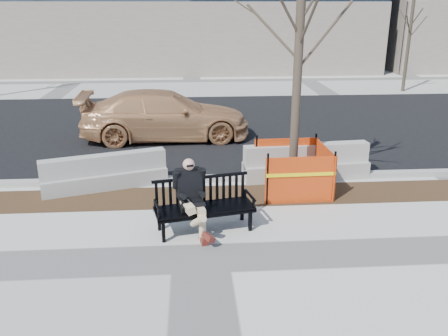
# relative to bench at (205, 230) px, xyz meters

# --- Properties ---
(ground) EXTENTS (120.00, 120.00, 0.00)m
(ground) POSITION_rel_bench_xyz_m (-0.10, -1.00, 0.00)
(ground) COLOR beige
(ground) RESTS_ON ground
(mulch_strip) EXTENTS (40.00, 1.20, 0.02)m
(mulch_strip) POSITION_rel_bench_xyz_m (-0.10, 1.60, 0.00)
(mulch_strip) COLOR #47301C
(mulch_strip) RESTS_ON ground
(asphalt_street) EXTENTS (60.00, 10.40, 0.01)m
(asphalt_street) POSITION_rel_bench_xyz_m (-0.10, 7.80, 0.00)
(asphalt_street) COLOR black
(asphalt_street) RESTS_ON ground
(curb) EXTENTS (60.00, 0.25, 0.12)m
(curb) POSITION_rel_bench_xyz_m (-0.10, 2.55, 0.06)
(curb) COLOR #9E9B93
(curb) RESTS_ON ground
(bench) EXTENTS (1.94, 1.03, 0.98)m
(bench) POSITION_rel_bench_xyz_m (0.00, 0.00, 0.00)
(bench) COLOR black
(bench) RESTS_ON ground
(seated_man) EXTENTS (0.77, 1.07, 1.36)m
(seated_man) POSITION_rel_bench_xyz_m (-0.24, -0.00, 0.00)
(seated_man) COLOR black
(seated_man) RESTS_ON ground
(tree_fence) EXTENTS (2.29, 2.29, 5.57)m
(tree_fence) POSITION_rel_bench_xyz_m (2.00, 1.80, 0.00)
(tree_fence) COLOR #FE4613
(tree_fence) RESTS_ON ground
(sedan) EXTENTS (5.15, 2.27, 1.47)m
(sedan) POSITION_rel_bench_xyz_m (-0.98, 6.32, 0.00)
(sedan) COLOR tan
(sedan) RESTS_ON ground
(jersey_barrier_left) EXTENTS (2.80, 1.37, 0.79)m
(jersey_barrier_left) POSITION_rel_bench_xyz_m (-2.17, 2.28, 0.00)
(jersey_barrier_left) COLOR #99978F
(jersey_barrier_left) RESTS_ON ground
(jersey_barrier_right) EXTENTS (3.02, 0.84, 0.85)m
(jersey_barrier_right) POSITION_rel_bench_xyz_m (2.49, 2.58, 0.00)
(jersey_barrier_right) COLOR #A29F97
(jersey_barrier_right) RESTS_ON ground
(far_tree_right) EXTENTS (2.23, 2.23, 4.71)m
(far_tree_right) POSITION_rel_bench_xyz_m (9.82, 13.82, 0.00)
(far_tree_right) COLOR #43392B
(far_tree_right) RESTS_ON ground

